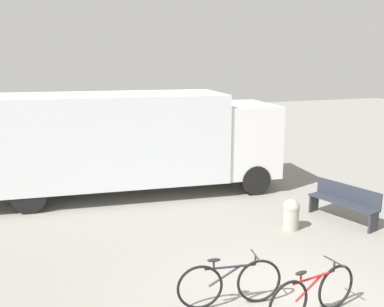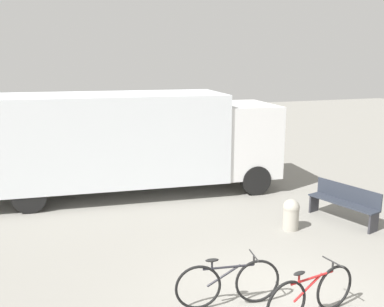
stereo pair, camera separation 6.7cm
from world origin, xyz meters
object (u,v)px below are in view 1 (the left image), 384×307
(delivery_truck, at_px, (126,139))
(park_bench, at_px, (344,201))
(bollard_near_bench, at_px, (291,213))
(bicycle_near, at_px, (230,283))
(bicycle_middle, at_px, (313,294))

(delivery_truck, distance_m, park_bench, 6.30)
(delivery_truck, bearing_deg, park_bench, -36.40)
(bollard_near_bench, bearing_deg, delivery_truck, 126.06)
(park_bench, xyz_separation_m, bicycle_near, (-4.29, -2.45, -0.11))
(delivery_truck, xyz_separation_m, bicycle_near, (0.30, -6.62, -1.26))
(bicycle_near, bearing_deg, park_bench, 38.49)
(bicycle_near, xyz_separation_m, bollard_near_bench, (2.74, 2.43, -0.01))
(delivery_truck, height_order, park_bench, delivery_truck)
(delivery_truck, distance_m, bicycle_middle, 7.60)
(park_bench, relative_size, bicycle_middle, 1.07)
(bicycle_middle, distance_m, bollard_near_bench, 3.60)
(park_bench, xyz_separation_m, bollard_near_bench, (-1.54, -0.02, -0.12))
(delivery_truck, distance_m, bicycle_near, 6.74)
(bollard_near_bench, bearing_deg, bicycle_near, -138.42)
(bicycle_middle, bearing_deg, delivery_truck, 91.51)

